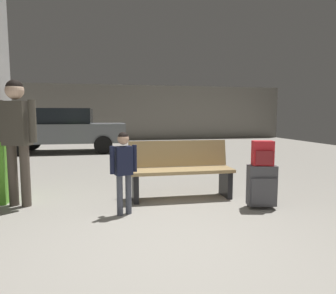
{
  "coord_description": "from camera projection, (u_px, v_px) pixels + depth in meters",
  "views": [
    {
      "loc": [
        -0.6,
        -2.82,
        1.3
      ],
      "look_at": [
        0.27,
        1.3,
        0.85
      ],
      "focal_mm": 32.36,
      "sensor_mm": 36.0,
      "label": 1
    }
  ],
  "objects": [
    {
      "name": "ground_plane",
      "position": [
        132.0,
        174.0,
        6.9
      ],
      "size": [
        18.0,
        18.0,
        0.1
      ],
      "primitive_type": "cube",
      "color": "gray"
    },
    {
      "name": "child",
      "position": [
        124.0,
        164.0,
        3.9
      ],
      "size": [
        0.35,
        0.21,
        1.08
      ],
      "color": "#4C5160",
      "rests_on": "ground_plane"
    },
    {
      "name": "garage_back_wall",
      "position": [
        116.0,
        113.0,
        15.37
      ],
      "size": [
        18.0,
        0.12,
        2.8
      ],
      "primitive_type": "cube",
      "color": "gray",
      "rests_on": "ground_plane"
    },
    {
      "name": "suitcase",
      "position": [
        262.0,
        186.0,
        4.2
      ],
      "size": [
        0.41,
        0.29,
        0.6
      ],
      "color": "#4C4C51",
      "rests_on": "ground_plane"
    },
    {
      "name": "backpack_bright",
      "position": [
        263.0,
        153.0,
        4.15
      ],
      "size": [
        0.31,
        0.25,
        0.34
      ],
      "color": "red",
      "rests_on": "suitcase"
    },
    {
      "name": "adult",
      "position": [
        17.0,
        129.0,
        4.23
      ],
      "size": [
        0.57,
        0.33,
        1.78
      ],
      "color": "brown",
      "rests_on": "ground_plane"
    },
    {
      "name": "parked_car_far",
      "position": [
        64.0,
        129.0,
        10.49
      ],
      "size": [
        4.13,
        1.87,
        1.51
      ],
      "color": "slate",
      "rests_on": "ground_plane"
    },
    {
      "name": "bench",
      "position": [
        181.0,
        170.0,
        4.75
      ],
      "size": [
        1.61,
        0.56,
        0.89
      ],
      "color": "tan",
      "rests_on": "ground_plane"
    }
  ]
}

